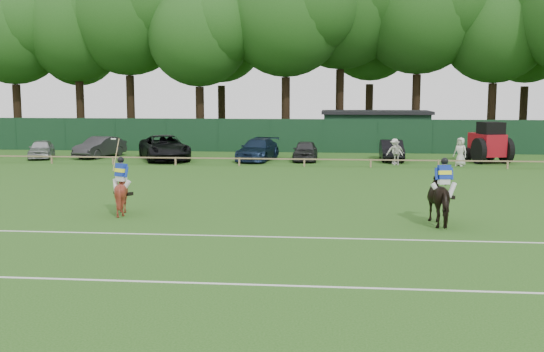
# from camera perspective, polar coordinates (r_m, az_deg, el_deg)

# --- Properties ---
(ground) EXTENTS (160.00, 160.00, 0.00)m
(ground) POSITION_cam_1_polar(r_m,az_deg,el_deg) (21.12, -2.16, -4.82)
(ground) COLOR #1E4C14
(ground) RESTS_ON ground
(horse_dark) EXTENTS (1.28, 2.23, 1.78)m
(horse_dark) POSITION_cam_1_polar(r_m,az_deg,el_deg) (22.48, 15.10, -2.01)
(horse_dark) COLOR black
(horse_dark) RESTS_ON ground
(horse_chestnut) EXTENTS (1.79, 1.85, 1.56)m
(horse_chestnut) POSITION_cam_1_polar(r_m,az_deg,el_deg) (24.35, -13.32, -1.49)
(horse_chestnut) COLOR maroon
(horse_chestnut) RESTS_ON ground
(sedan_silver) EXTENTS (2.60, 4.01, 1.27)m
(sedan_silver) POSITION_cam_1_polar(r_m,az_deg,el_deg) (46.15, -19.96, 2.29)
(sedan_silver) COLOR #AAABAF
(sedan_silver) RESTS_ON ground
(sedan_grey) EXTENTS (2.64, 4.57, 1.42)m
(sedan_grey) POSITION_cam_1_polar(r_m,az_deg,el_deg) (45.66, -15.18, 2.52)
(sedan_grey) COLOR #2E2D30
(sedan_grey) RESTS_ON ground
(suv_black) EXTENTS (4.96, 6.50, 1.64)m
(suv_black) POSITION_cam_1_polar(r_m,az_deg,el_deg) (42.93, -9.62, 2.52)
(suv_black) COLOR black
(suv_black) RESTS_ON ground
(sedan_navy) EXTENTS (2.75, 5.17, 1.43)m
(sedan_navy) POSITION_cam_1_polar(r_m,az_deg,el_deg) (42.10, -1.28, 2.38)
(sedan_navy) COLOR #12213A
(sedan_navy) RESTS_ON ground
(hatch_grey) EXTENTS (1.57, 3.85, 1.31)m
(hatch_grey) POSITION_cam_1_polar(r_m,az_deg,el_deg) (41.99, 3.01, 2.28)
(hatch_grey) COLOR #2D2D30
(hatch_grey) RESTS_ON ground
(estate_black) EXTENTS (1.45, 4.09, 1.35)m
(estate_black) POSITION_cam_1_polar(r_m,az_deg,el_deg) (42.74, 10.67, 2.27)
(estate_black) COLOR black
(estate_black) RESTS_ON ground
(spectator_left) EXTENTS (1.03, 0.60, 1.59)m
(spectator_left) POSITION_cam_1_polar(r_m,az_deg,el_deg) (40.79, 10.93, 2.19)
(spectator_left) COLOR silver
(spectator_left) RESTS_ON ground
(spectator_mid) EXTENTS (0.91, 0.40, 1.53)m
(spectator_mid) POSITION_cam_1_polar(r_m,az_deg,el_deg) (40.14, 11.07, 2.06)
(spectator_mid) COLOR beige
(spectator_mid) RESTS_ON ground
(spectator_right) EXTENTS (1.01, 0.98, 1.75)m
(spectator_right) POSITION_cam_1_polar(r_m,az_deg,el_deg) (40.51, 16.53, 2.09)
(spectator_right) COLOR silver
(spectator_right) RESTS_ON ground
(rider_dark) EXTENTS (0.93, 0.44, 1.41)m
(rider_dark) POSITION_cam_1_polar(r_m,az_deg,el_deg) (22.36, 15.18, -0.05)
(rider_dark) COLOR silver
(rider_dark) RESTS_ON ground
(rider_chestnut) EXTENTS (0.88, 0.81, 2.05)m
(rider_chestnut) POSITION_cam_1_polar(r_m,az_deg,el_deg) (24.24, -13.40, 0.18)
(rider_chestnut) COLOR silver
(rider_chestnut) RESTS_ON ground
(pitch_lines) EXTENTS (60.00, 5.10, 0.01)m
(pitch_lines) POSITION_cam_1_polar(r_m,az_deg,el_deg) (17.75, -3.70, -7.22)
(pitch_lines) COLOR silver
(pitch_lines) RESTS_ON ground
(pitch_rail) EXTENTS (62.10, 0.10, 0.50)m
(pitch_rail) POSITION_cam_1_polar(r_m,az_deg,el_deg) (38.75, 1.44, 1.53)
(pitch_rail) COLOR #997F5B
(pitch_rail) RESTS_ON ground
(perimeter_fence) EXTENTS (92.08, 0.08, 2.50)m
(perimeter_fence) POSITION_cam_1_polar(r_m,az_deg,el_deg) (47.63, 2.24, 3.63)
(perimeter_fence) COLOR #14351E
(perimeter_fence) RESTS_ON ground
(utility_shed) EXTENTS (8.40, 4.40, 3.04)m
(utility_shed) POSITION_cam_1_polar(r_m,az_deg,el_deg) (50.62, 9.26, 4.10)
(utility_shed) COLOR #14331E
(utility_shed) RESTS_ON ground
(tree_row) EXTENTS (96.00, 12.00, 21.00)m
(tree_row) POSITION_cam_1_polar(r_m,az_deg,el_deg) (55.62, 4.78, 2.89)
(tree_row) COLOR #26561C
(tree_row) RESTS_ON ground
(tractor) EXTENTS (2.76, 3.51, 2.61)m
(tractor) POSITION_cam_1_polar(r_m,az_deg,el_deg) (43.03, 18.81, 2.79)
(tractor) COLOR #A10E1A
(tractor) RESTS_ON ground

